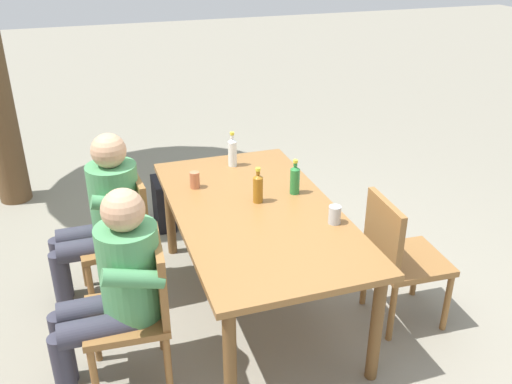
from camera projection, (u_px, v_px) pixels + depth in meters
The scene contains 13 objects.
ground_plane at pixel (256, 304), 3.77m from camera, with size 24.00×24.00×0.00m, color gray.
dining_table at pixel (256, 220), 3.48m from camera, with size 1.83×0.99×0.73m.
chair_far_right at pixel (123, 231), 3.69m from camera, with size 0.47×0.47×0.87m.
chair_far_left at pixel (140, 305), 2.98m from camera, with size 0.47×0.47×0.87m.
chair_near_left at pixel (398, 254), 3.43m from camera, with size 0.46×0.46×0.87m.
person_in_white_shirt at pixel (104, 212), 3.58m from camera, with size 0.47×0.61×1.18m.
person_in_plaid_shirt at pixel (116, 282), 2.88m from camera, with size 0.47×0.61×1.18m.
bottle_green at pixel (295, 179), 3.61m from camera, with size 0.06×0.06×0.24m.
bottle_clear at pixel (232, 151), 4.02m from camera, with size 0.06×0.06×0.26m.
bottle_amber at pixel (258, 187), 3.50m from camera, with size 0.06×0.06×0.24m.
cup_terracotta at pixel (195, 180), 3.71m from camera, with size 0.07×0.07×0.11m, color #BC6B47.
cup_steel at pixel (335, 215), 3.27m from camera, with size 0.07×0.07×0.11m, color #B2B7BC.
backpack_by_near_side at pixel (165, 204), 4.67m from camera, with size 0.32×0.21×0.42m.
Camera 1 is at (-2.90, 0.96, 2.34)m, focal length 38.91 mm.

